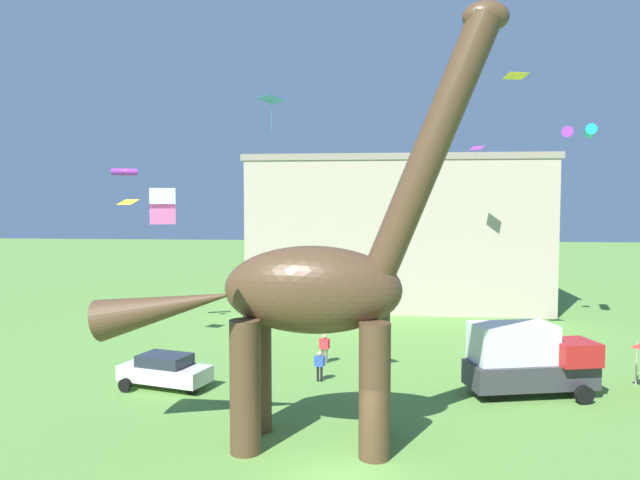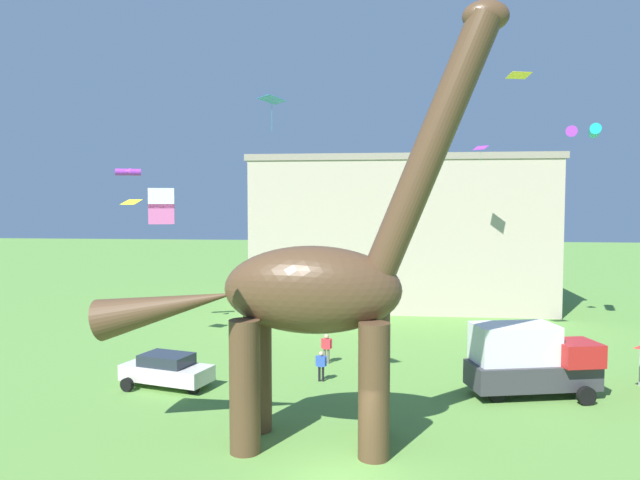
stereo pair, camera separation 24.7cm
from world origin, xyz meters
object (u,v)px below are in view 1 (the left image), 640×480
dinosaur_sculpture (310,290)px  kite_high_left (516,76)px  kite_far_right (128,202)px  kite_mid_right (124,172)px  kite_high_right (271,100)px  parked_sedan_left (165,370)px  kite_mid_left (477,148)px  kite_trailing (585,131)px  person_far_spectator (325,346)px  person_vendor_side (320,363)px  person_photographer (241,355)px  parked_box_truck (528,359)px  kite_far_left (163,206)px

dinosaur_sculpture → kite_high_left: (9.54, 12.39, 9.80)m
kite_far_right → kite_mid_right: bearing=116.3°
dinosaur_sculpture → kite_far_right: dinosaur_sculpture is taller
kite_high_right → kite_far_right: bearing=133.7°
parked_sedan_left → kite_mid_left: bearing=57.7°
kite_high_left → kite_mid_left: kite_high_left is taller
kite_trailing → parked_sedan_left: bearing=-148.2°
kite_trailing → person_far_spectator: bearing=-149.7°
person_vendor_side → person_photographer: bearing=43.7°
parked_box_truck → kite_high_right: bearing=-171.2°
person_far_spectator → kite_high_left: kite_high_left is taller
kite_mid_left → person_photographer: bearing=-139.6°
parked_box_truck → kite_far_left: kite_far_left is taller
kite_high_left → parked_sedan_left: bearing=-159.0°
person_far_spectator → kite_high_left: 17.62m
kite_far_right → kite_far_left: 18.90m
dinosaur_sculpture → parked_box_truck: (9.03, 6.40, -3.89)m
parked_sedan_left → person_far_spectator: 8.57m
dinosaur_sculpture → kite_far_left: bearing=-119.2°
parked_sedan_left → kite_trailing: kite_trailing is taller
person_photographer → kite_far_right: size_ratio=0.93×
dinosaur_sculpture → kite_far_right: size_ratio=11.95×
kite_far_right → person_far_spectator: bearing=-10.9°
parked_sedan_left → person_vendor_side: bearing=28.5°
person_far_spectator → kite_mid_right: size_ratio=0.96×
dinosaur_sculpture → person_vendor_side: bearing=108.9°
person_far_spectator → kite_trailing: kite_trailing is taller
kite_mid_right → parked_box_truck: bearing=-23.9°
kite_high_right → person_far_spectator: bearing=82.2°
parked_sedan_left → kite_far_left: (3.66, -9.75, 7.69)m
dinosaur_sculpture → kite_high_right: (-1.72, 1.96, 6.98)m
kite_high_left → kite_mid_right: kite_high_left is taller
parked_sedan_left → person_far_spectator: person_far_spectator is taller
kite_high_right → kite_high_left: 15.60m
kite_high_left → kite_mid_right: 24.44m
person_vendor_side → kite_high_left: 18.23m
person_vendor_side → kite_trailing: 23.99m
kite_mid_left → kite_mid_right: (-22.94, -4.16, -1.69)m
parked_box_truck → kite_far_right: bearing=149.1°
person_photographer → kite_mid_right: kite_mid_right is taller
kite_far_left → parked_sedan_left: bearing=110.6°
kite_high_left → kite_mid_right: (-23.60, 4.25, -4.74)m
person_vendor_side → parked_box_truck: bearing=-121.2°
parked_sedan_left → kite_trailing: size_ratio=1.74×
parked_sedan_left → kite_far_right: 11.64m
kite_high_left → kite_far_right: kite_high_left is taller
kite_far_right → kite_far_left: (8.40, -16.92, -0.16)m
kite_trailing → kite_mid_left: bearing=175.2°
kite_mid_right → dinosaur_sculpture: bearing=-49.8°
kite_high_right → kite_far_left: bearing=-110.1°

